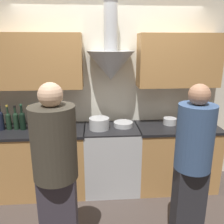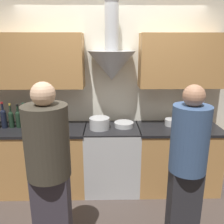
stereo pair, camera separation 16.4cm
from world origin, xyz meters
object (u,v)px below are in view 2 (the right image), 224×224
Objects in this scene: wine_bottle_3 at (4,118)px; wine_bottle_7 at (32,118)px; wine_bottle_6 at (24,118)px; orange_fruit at (189,129)px; wine_bottle_4 at (11,118)px; stock_pot at (99,123)px; saucepan at (171,122)px; mixing_bowl at (124,124)px; person_foreground_right at (187,169)px; wine_bottle_5 at (18,118)px; person_foreground_left at (49,173)px; stove_range at (112,158)px.

wine_bottle_7 is at bearing 1.04° from wine_bottle_3.
wine_bottle_6 is 0.10m from wine_bottle_7.
orange_fruit is (2.16, -0.20, -0.10)m from wine_bottle_6.
wine_bottle_4 is 1.19m from stock_pot.
saucepan is (1.00, 0.11, -0.03)m from stock_pot.
stock_pot is 0.34m from mixing_bowl.
person_foreground_right is at bearing -31.00° from wine_bottle_4.
person_foreground_right reaches higher than wine_bottle_3.
wine_bottle_5 is 0.19× the size of person_foreground_left.
wine_bottle_3 reaches higher than saucepan.
wine_bottle_7 is 4.49× the size of orange_fruit.
orange_fruit is at bearing -57.75° from saucepan.
wine_bottle_5 reaches higher than stock_pot.
wine_bottle_7 reaches higher than saucepan.
stock_pot is 3.70× the size of orange_fruit.
saucepan is at bearing 0.95° from wine_bottle_5.
wine_bottle_7 is at bearing 145.11° from person_foreground_right.
stove_range is 1.22m from wine_bottle_7.
stove_range is 2.78× the size of wine_bottle_4.
mixing_bowl is at bearing 60.17° from person_foreground_left.
wine_bottle_6 is at bearing -1.76° from wine_bottle_3.
saucepan is at bearing 1.26° from wine_bottle_3.
wine_bottle_4 is at bearing 176.50° from stock_pot.
person_foreground_left is (-0.39, -1.19, -0.04)m from stock_pot.
wine_bottle_5 is 0.93× the size of wine_bottle_6.
stove_range is 1.43m from person_foreground_left.
wine_bottle_6 is 1.88× the size of saucepan.
stove_range is 0.52m from mixing_bowl.
person_foreground_right is (1.91, -1.20, -0.11)m from wine_bottle_5.
person_foreground_left is (0.71, -1.26, -0.09)m from wine_bottle_5.
person_foreground_left reaches higher than wine_bottle_4.
orange_fruit reaches higher than mixing_bowl.
wine_bottle_4 is 0.19m from wine_bottle_6.
wine_bottle_6 is 1.32× the size of mixing_bowl.
wine_bottle_7 is 1.24m from mixing_bowl.
mixing_bowl is 1.45m from person_foreground_left.
orange_fruit is at bearing -5.16° from wine_bottle_6.
stove_range is 1.57m from wine_bottle_3.
person_foreground_right is at bearing -54.35° from stock_pot.
person_foreground_left reaches higher than mixing_bowl.
saucepan is at bearing 5.27° from stove_range.
wine_bottle_5 is 0.09m from wine_bottle_6.
person_foreground_right is at bearing -61.03° from stove_range.
wine_bottle_3 is 1.54m from person_foreground_left.
wine_bottle_7 is at bearing 178.21° from stove_range.
wine_bottle_7 is (0.38, 0.01, -0.02)m from wine_bottle_3.
person_foreground_right reaches higher than wine_bottle_6.
wine_bottle_3 reaches higher than wine_bottle_6.
stove_range is at bearing 11.30° from stock_pot.
person_foreground_left reaches higher than saucepan.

